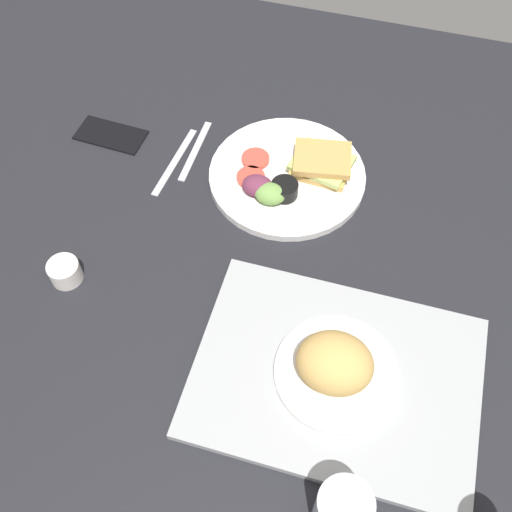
{
  "coord_description": "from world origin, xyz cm",
  "views": [
    {
      "loc": [
        -14.08,
        59.32,
        91.78
      ],
      "look_at": [
        2.0,
        3.0,
        4.0
      ],
      "focal_mm": 42.52,
      "sensor_mm": 36.0,
      "label": 1
    }
  ],
  "objects_px": {
    "drinking_glass": "(341,512)",
    "bread_plate_near": "(335,367)",
    "espresso_cup": "(65,272)",
    "serving_tray": "(336,377)",
    "plate_with_salad": "(290,175)",
    "knife": "(175,161)",
    "cell_phone": "(111,134)",
    "fork": "(195,150)"
  },
  "relations": [
    {
      "from": "drinking_glass",
      "to": "bread_plate_near",
      "type": "bearing_deg",
      "value": -76.16
    },
    {
      "from": "drinking_glass",
      "to": "espresso_cup",
      "type": "height_order",
      "value": "drinking_glass"
    },
    {
      "from": "serving_tray",
      "to": "plate_with_salad",
      "type": "bearing_deg",
      "value": -65.78
    },
    {
      "from": "bread_plate_near",
      "to": "knife",
      "type": "height_order",
      "value": "bread_plate_near"
    },
    {
      "from": "drinking_glass",
      "to": "espresso_cup",
      "type": "relative_size",
      "value": 2.02
    },
    {
      "from": "plate_with_salad",
      "to": "espresso_cup",
      "type": "distance_m",
      "value": 0.46
    },
    {
      "from": "knife",
      "to": "cell_phone",
      "type": "bearing_deg",
      "value": -97.26
    },
    {
      "from": "bread_plate_near",
      "to": "cell_phone",
      "type": "height_order",
      "value": "bread_plate_near"
    },
    {
      "from": "knife",
      "to": "bread_plate_near",
      "type": "bearing_deg",
      "value": 52.16
    },
    {
      "from": "drinking_glass",
      "to": "cell_phone",
      "type": "bearing_deg",
      "value": -44.99
    },
    {
      "from": "drinking_glass",
      "to": "knife",
      "type": "distance_m",
      "value": 0.74
    },
    {
      "from": "plate_with_salad",
      "to": "knife",
      "type": "xyz_separation_m",
      "value": [
        0.24,
        0.02,
        -0.01
      ]
    },
    {
      "from": "serving_tray",
      "to": "fork",
      "type": "bearing_deg",
      "value": -47.12
    },
    {
      "from": "drinking_glass",
      "to": "espresso_cup",
      "type": "distance_m",
      "value": 0.6
    },
    {
      "from": "espresso_cup",
      "to": "fork",
      "type": "distance_m",
      "value": 0.37
    },
    {
      "from": "serving_tray",
      "to": "espresso_cup",
      "type": "xyz_separation_m",
      "value": [
        0.5,
        -0.06,
        0.01
      ]
    },
    {
      "from": "cell_phone",
      "to": "plate_with_salad",
      "type": "bearing_deg",
      "value": -179.28
    },
    {
      "from": "bread_plate_near",
      "to": "plate_with_salad",
      "type": "bearing_deg",
      "value": -66.63
    },
    {
      "from": "serving_tray",
      "to": "drinking_glass",
      "type": "distance_m",
      "value": 0.22
    },
    {
      "from": "plate_with_salad",
      "to": "knife",
      "type": "bearing_deg",
      "value": 3.87
    },
    {
      "from": "bread_plate_near",
      "to": "knife",
      "type": "relative_size",
      "value": 1.04
    },
    {
      "from": "plate_with_salad",
      "to": "knife",
      "type": "distance_m",
      "value": 0.24
    },
    {
      "from": "bread_plate_near",
      "to": "drinking_glass",
      "type": "bearing_deg",
      "value": 103.84
    },
    {
      "from": "drinking_glass",
      "to": "fork",
      "type": "xyz_separation_m",
      "value": [
        0.42,
        -0.62,
        -0.05
      ]
    },
    {
      "from": "bread_plate_near",
      "to": "drinking_glass",
      "type": "height_order",
      "value": "drinking_glass"
    },
    {
      "from": "serving_tray",
      "to": "espresso_cup",
      "type": "distance_m",
      "value": 0.5
    },
    {
      "from": "bread_plate_near",
      "to": "plate_with_salad",
      "type": "relative_size",
      "value": 0.64
    },
    {
      "from": "bread_plate_near",
      "to": "serving_tray",
      "type": "bearing_deg",
      "value": -144.16
    },
    {
      "from": "cell_phone",
      "to": "espresso_cup",
      "type": "bearing_deg",
      "value": 104.26
    },
    {
      "from": "plate_with_salad",
      "to": "drinking_glass",
      "type": "relative_size",
      "value": 2.74
    },
    {
      "from": "cell_phone",
      "to": "knife",
      "type": "bearing_deg",
      "value": 171.17
    },
    {
      "from": "bread_plate_near",
      "to": "fork",
      "type": "xyz_separation_m",
      "value": [
        0.37,
        -0.41,
        -0.05
      ]
    },
    {
      "from": "drinking_glass",
      "to": "cell_phone",
      "type": "relative_size",
      "value": 0.78
    },
    {
      "from": "plate_with_salad",
      "to": "espresso_cup",
      "type": "height_order",
      "value": "plate_with_salad"
    },
    {
      "from": "knife",
      "to": "cell_phone",
      "type": "xyz_separation_m",
      "value": [
        0.16,
        -0.03,
        0.0
      ]
    },
    {
      "from": "fork",
      "to": "knife",
      "type": "xyz_separation_m",
      "value": [
        0.03,
        0.04,
        0.0
      ]
    },
    {
      "from": "fork",
      "to": "drinking_glass",
      "type": "bearing_deg",
      "value": 34.95
    },
    {
      "from": "drinking_glass",
      "to": "cell_phone",
      "type": "height_order",
      "value": "drinking_glass"
    },
    {
      "from": "plate_with_salad",
      "to": "cell_phone",
      "type": "height_order",
      "value": "plate_with_salad"
    },
    {
      "from": "espresso_cup",
      "to": "drinking_glass",
      "type": "bearing_deg",
      "value": 154.07
    },
    {
      "from": "drinking_glass",
      "to": "knife",
      "type": "xyz_separation_m",
      "value": [
        0.45,
        -0.58,
        -0.05
      ]
    },
    {
      "from": "plate_with_salad",
      "to": "cell_phone",
      "type": "bearing_deg",
      "value": -2.52
    }
  ]
}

